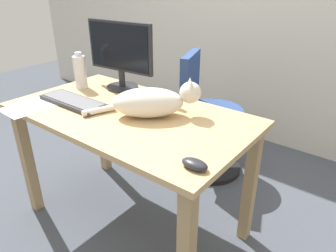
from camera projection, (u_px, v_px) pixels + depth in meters
ground_plane at (135, 220)px, 2.01m from camera, size 8.00×8.00×0.00m
desk at (129, 131)px, 1.73m from camera, size 1.33×0.74×0.76m
office_chair at (206, 123)px, 2.39m from camera, size 0.51×0.48×0.92m
monitor at (120, 53)px, 1.93m from camera, size 0.48×0.20×0.41m
keyboard at (73, 101)px, 1.78m from camera, size 0.44×0.15×0.03m
cat at (153, 101)px, 1.59m from camera, size 0.49×0.42×0.20m
computer_mouse at (195, 164)px, 1.18m from camera, size 0.11×0.06×0.04m
paper_sheet at (31, 106)px, 1.74m from camera, size 0.22×0.30×0.00m
water_bottle at (80, 72)px, 1.99m from camera, size 0.08×0.08×0.23m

